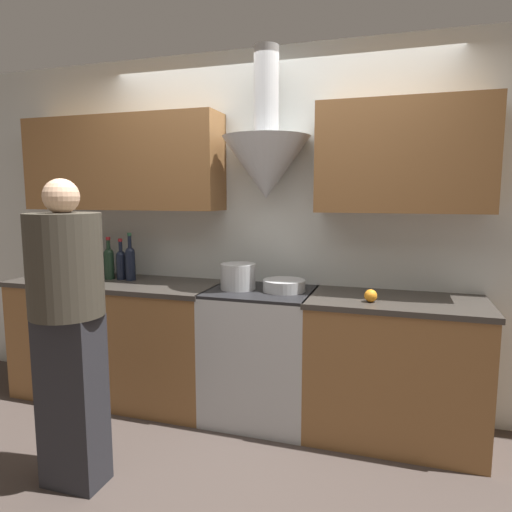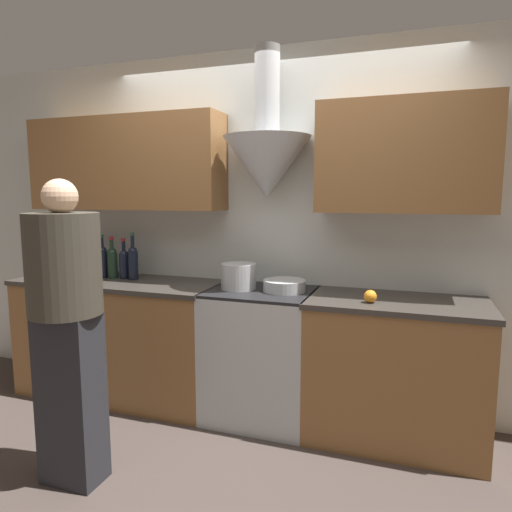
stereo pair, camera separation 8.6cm
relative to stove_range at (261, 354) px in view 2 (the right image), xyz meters
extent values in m
plane|color=#423833|center=(0.00, -0.35, -0.46)|extent=(12.00, 12.00, 0.00)
cube|color=silver|center=(0.00, 0.33, 0.84)|extent=(8.40, 0.06, 2.60)
cone|color=#B7BABC|center=(0.00, 0.13, 1.29)|extent=(0.61, 0.61, 0.42)
cylinder|color=#B7BABC|center=(0.00, 0.13, 1.79)|extent=(0.17, 0.17, 0.59)
cube|color=brown|center=(-1.15, 0.15, 1.34)|extent=(1.59, 0.32, 0.70)
cube|color=brown|center=(0.90, 0.15, 1.34)|extent=(1.08, 0.32, 0.70)
cube|color=brown|center=(-1.15, 0.00, -0.02)|extent=(1.59, 0.60, 0.88)
cube|color=#38332D|center=(-1.15, 0.00, 0.44)|extent=(1.61, 0.62, 0.03)
cube|color=brown|center=(0.90, 0.00, -0.02)|extent=(1.08, 0.60, 0.88)
cube|color=#38332D|center=(0.90, 0.00, 0.44)|extent=(1.10, 0.62, 0.03)
cube|color=#B7BABC|center=(0.00, 0.00, -0.01)|extent=(0.72, 0.60, 0.89)
cube|color=black|center=(0.00, -0.30, -0.05)|extent=(0.50, 0.01, 0.40)
cube|color=black|center=(0.00, 0.00, 0.44)|extent=(0.72, 0.60, 0.02)
cube|color=#B7BABC|center=(0.00, 0.27, 0.38)|extent=(0.72, 0.06, 0.10)
cylinder|color=black|center=(-1.87, 0.05, 0.55)|extent=(0.07, 0.07, 0.19)
sphere|color=black|center=(-1.87, 0.05, 0.64)|extent=(0.07, 0.07, 0.07)
cylinder|color=black|center=(-1.87, 0.05, 0.71)|extent=(0.03, 0.03, 0.11)
cylinder|color=#234C33|center=(-1.87, 0.05, 0.77)|extent=(0.03, 0.03, 0.02)
cylinder|color=black|center=(-1.78, 0.06, 0.55)|extent=(0.07, 0.07, 0.19)
sphere|color=black|center=(-1.78, 0.06, 0.65)|extent=(0.07, 0.07, 0.07)
cylinder|color=black|center=(-1.78, 0.06, 0.71)|extent=(0.03, 0.03, 0.09)
cylinder|color=maroon|center=(-1.78, 0.06, 0.77)|extent=(0.03, 0.03, 0.02)
cylinder|color=black|center=(-1.68, 0.07, 0.56)|extent=(0.07, 0.07, 0.21)
sphere|color=black|center=(-1.68, 0.07, 0.66)|extent=(0.07, 0.07, 0.07)
cylinder|color=black|center=(-1.68, 0.07, 0.73)|extent=(0.03, 0.03, 0.10)
cylinder|color=maroon|center=(-1.68, 0.07, 0.79)|extent=(0.03, 0.03, 0.02)
cylinder|color=black|center=(-1.60, 0.06, 0.55)|extent=(0.07, 0.07, 0.19)
sphere|color=black|center=(-1.60, 0.06, 0.65)|extent=(0.07, 0.07, 0.07)
cylinder|color=black|center=(-1.60, 0.06, 0.71)|extent=(0.03, 0.03, 0.10)
cylinder|color=maroon|center=(-1.60, 0.06, 0.77)|extent=(0.03, 0.03, 0.02)
cylinder|color=black|center=(-1.52, 0.05, 0.55)|extent=(0.07, 0.07, 0.20)
sphere|color=black|center=(-1.52, 0.05, 0.66)|extent=(0.07, 0.07, 0.07)
cylinder|color=black|center=(-1.52, 0.05, 0.73)|extent=(0.03, 0.03, 0.11)
cylinder|color=black|center=(-1.52, 0.05, 0.79)|extent=(0.03, 0.03, 0.02)
cylinder|color=black|center=(-1.42, 0.08, 0.55)|extent=(0.07, 0.07, 0.18)
sphere|color=black|center=(-1.42, 0.08, 0.64)|extent=(0.07, 0.07, 0.07)
cylinder|color=black|center=(-1.42, 0.08, 0.70)|extent=(0.03, 0.03, 0.10)
cylinder|color=#234C33|center=(-1.42, 0.08, 0.76)|extent=(0.03, 0.03, 0.02)
cylinder|color=black|center=(-1.33, 0.05, 0.56)|extent=(0.08, 0.08, 0.21)
sphere|color=black|center=(-1.33, 0.05, 0.66)|extent=(0.08, 0.08, 0.08)
cylinder|color=black|center=(-1.33, 0.05, 0.73)|extent=(0.03, 0.03, 0.09)
cylinder|color=#234C33|center=(-1.33, 0.05, 0.78)|extent=(0.03, 0.03, 0.02)
cylinder|color=black|center=(-1.24, 0.05, 0.55)|extent=(0.08, 0.08, 0.20)
sphere|color=black|center=(-1.24, 0.05, 0.65)|extent=(0.07, 0.07, 0.07)
cylinder|color=black|center=(-1.24, 0.05, 0.71)|extent=(0.03, 0.03, 0.09)
cylinder|color=maroon|center=(-1.24, 0.05, 0.77)|extent=(0.03, 0.03, 0.02)
cylinder|color=black|center=(-1.15, 0.07, 0.55)|extent=(0.07, 0.07, 0.19)
sphere|color=black|center=(-1.15, 0.07, 0.64)|extent=(0.07, 0.07, 0.07)
cylinder|color=black|center=(-1.15, 0.07, 0.70)|extent=(0.03, 0.03, 0.09)
cylinder|color=maroon|center=(-1.15, 0.07, 0.76)|extent=(0.03, 0.03, 0.02)
cylinder|color=black|center=(-1.06, 0.06, 0.56)|extent=(0.07, 0.07, 0.22)
sphere|color=black|center=(-1.06, 0.06, 0.67)|extent=(0.07, 0.07, 0.07)
cylinder|color=black|center=(-1.06, 0.06, 0.74)|extent=(0.03, 0.03, 0.11)
cylinder|color=#234C33|center=(-1.06, 0.06, 0.81)|extent=(0.03, 0.03, 0.02)
cylinder|color=#B7BABC|center=(-0.16, 0.00, 0.54)|extent=(0.24, 0.24, 0.18)
cylinder|color=#B7BABC|center=(0.16, 0.02, 0.49)|extent=(0.29, 0.29, 0.08)
sphere|color=orange|center=(0.74, -0.13, 0.49)|extent=(0.08, 0.08, 0.08)
cube|color=#28282D|center=(-0.74, -1.03, 0.01)|extent=(0.32, 0.21, 0.94)
cylinder|color=#3D382D|center=(-0.74, -1.03, 0.75)|extent=(0.38, 0.38, 0.53)
sphere|color=#E0B28E|center=(-0.74, -1.03, 1.09)|extent=(0.18, 0.18, 0.18)
camera|label=1|loc=(0.89, -2.94, 1.10)|focal=32.00mm
camera|label=2|loc=(0.97, -2.91, 1.10)|focal=32.00mm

